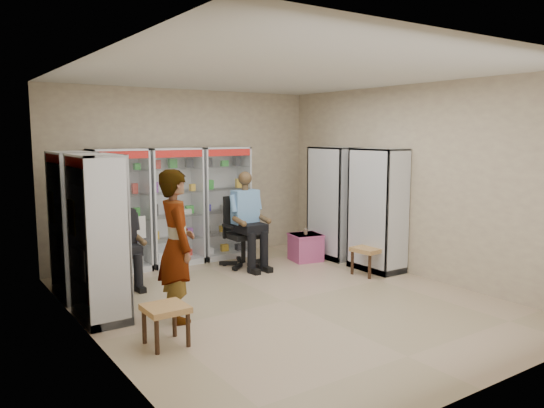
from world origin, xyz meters
TOP-DOWN VIEW (x-y plane):
  - floor at (0.00, 0.00)m, footprint 6.00×6.00m
  - room_shell at (0.00, 0.00)m, footprint 5.02×6.02m
  - cabinet_back_left at (-1.30, 2.73)m, footprint 0.90×0.50m
  - cabinet_back_mid at (-0.35, 2.73)m, footprint 0.90×0.50m
  - cabinet_back_right at (0.60, 2.73)m, footprint 0.90×0.50m
  - cabinet_right_far at (2.23, 1.60)m, footprint 0.90×0.50m
  - cabinet_right_near at (2.23, 0.50)m, footprint 0.90×0.50m
  - cabinet_left_far at (-2.23, 1.80)m, footprint 0.90×0.50m
  - cabinet_left_near at (-2.23, 0.70)m, footprint 0.90×0.50m
  - wooden_chair at (-1.55, 2.00)m, footprint 0.42×0.42m
  - seated_customer at (-1.55, 1.95)m, footprint 0.44×0.60m
  - office_chair at (0.54, 1.95)m, footprint 0.65×0.65m
  - seated_shopkeeper at (0.54, 1.90)m, footprint 0.50×0.69m
  - pink_trunk at (1.66, 1.67)m, footprint 0.58×0.56m
  - tea_glass at (1.64, 1.64)m, footprint 0.07×0.07m
  - woven_stool_a at (1.90, 0.35)m, footprint 0.49×0.49m
  - woven_stool_b at (-1.90, -0.50)m, footprint 0.44×0.44m
  - standing_man at (-1.47, 0.16)m, footprint 0.54×0.73m

SIDE VIEW (x-z plane):
  - floor at x=0.00m, z-range 0.00..0.00m
  - woven_stool_b at x=-1.90m, z-range 0.00..0.44m
  - woven_stool_a at x=1.90m, z-range 0.00..0.44m
  - pink_trunk at x=1.66m, z-range 0.00..0.48m
  - wooden_chair at x=-1.55m, z-range 0.00..0.94m
  - tea_glass at x=1.64m, z-range 0.48..0.58m
  - office_chair at x=0.54m, z-range 0.00..1.19m
  - seated_customer at x=-1.55m, z-range 0.00..1.34m
  - seated_shopkeeper at x=0.54m, z-range 0.00..1.51m
  - standing_man at x=-1.47m, z-range 0.00..1.82m
  - cabinet_back_left at x=-1.30m, z-range 0.00..2.00m
  - cabinet_back_mid at x=-0.35m, z-range 0.00..2.00m
  - cabinet_back_right at x=0.60m, z-range 0.00..2.00m
  - cabinet_right_far at x=2.23m, z-range 0.00..2.00m
  - cabinet_right_near at x=2.23m, z-range 0.00..2.00m
  - cabinet_left_far at x=-2.23m, z-range 0.00..2.00m
  - cabinet_left_near at x=-2.23m, z-range 0.00..2.00m
  - room_shell at x=0.00m, z-range 0.46..3.47m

